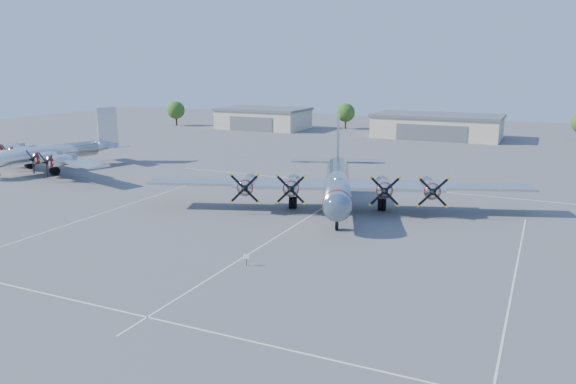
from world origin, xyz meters
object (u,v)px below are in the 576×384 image
at_px(hangar_west, 263,118).
at_px(main_bomber_b29, 337,205).
at_px(info_placard, 246,258).
at_px(tree_far_west, 176,110).
at_px(tree_west, 346,113).
at_px(hangar_center, 437,126).
at_px(bomber_west, 51,170).

bearing_deg(hangar_west, main_bomber_b29, -56.54).
distance_m(main_bomber_b29, info_placard, 22.77).
bearing_deg(tree_far_west, main_bomber_b29, -42.76).
xyz_separation_m(tree_west, info_placard, (26.22, -100.46, -3.53)).
distance_m(hangar_center, tree_far_west, 70.13).
relative_size(hangar_west, info_placard, 23.14).
distance_m(tree_west, info_placard, 103.89).
bearing_deg(info_placard, tree_west, 98.96).
height_order(main_bomber_b29, info_placard, main_bomber_b29).
relative_size(main_bomber_b29, info_placard, 45.19).
bearing_deg(main_bomber_b29, hangar_west, 103.55).
xyz_separation_m(tree_west, bomber_west, (-23.27, -75.62, -4.22)).
distance_m(hangar_west, info_placard, 103.36).
height_order(hangar_west, info_placard, hangar_west).
xyz_separation_m(hangar_center, info_placard, (1.22, -92.42, -2.03)).
bearing_deg(hangar_west, info_placard, -63.43).
xyz_separation_m(tree_far_west, tree_west, (45.00, 12.00, 0.00)).
bearing_deg(tree_far_west, tree_west, 14.93).
bearing_deg(tree_west, hangar_west, -158.11).
relative_size(bomber_west, info_placard, 36.64).
relative_size(tree_west, info_placard, 6.80).
relative_size(tree_west, bomber_west, 0.19).
bearing_deg(hangar_west, bomber_west, -92.77).
bearing_deg(main_bomber_b29, hangar_center, 70.95).
xyz_separation_m(hangar_west, main_bomber_b29, (46.04, -69.67, -2.71)).
bearing_deg(tree_west, bomber_west, -107.10).
bearing_deg(tree_far_west, hangar_west, 9.01).
height_order(hangar_west, tree_far_west, tree_far_west).
height_order(hangar_west, hangar_center, same).
relative_size(main_bomber_b29, bomber_west, 1.23).
bearing_deg(tree_far_west, hangar_center, 3.24).
relative_size(hangar_west, main_bomber_b29, 0.51).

